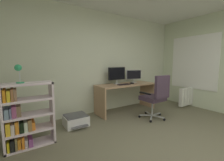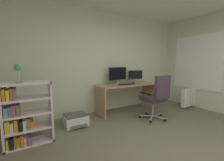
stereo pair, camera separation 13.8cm
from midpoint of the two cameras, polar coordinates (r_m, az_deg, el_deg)
name	(u,v)px [view 2 (the right image)]	position (r m, az deg, el deg)	size (l,w,h in m)	color
ground_plane	(180,159)	(2.58, 26.05, -25.30)	(5.22, 4.86, 0.02)	#6B664F
wall_back	(100,63)	(4.08, -3.57, 6.77)	(5.22, 0.10, 2.66)	beige
window_pane	(197,62)	(5.13, 30.21, 5.95)	(0.01, 1.30, 1.49)	white
window_frame	(196,62)	(5.12, 30.17, 5.95)	(0.02, 1.38, 1.57)	white
desk	(127,91)	(4.13, 6.65, -3.91)	(1.68, 0.61, 0.76)	tan
monitor_main	(118,74)	(4.05, 3.19, 2.44)	(0.56, 0.18, 0.45)	#B2B5B7
monitor_secondary	(135,75)	(4.42, 9.67, 1.99)	(0.47, 0.18, 0.36)	#B2B5B7
keyboard	(125,84)	(3.92, 5.82, -1.51)	(0.34, 0.13, 0.02)	black
computer_mouse	(133,83)	(4.12, 8.97, -1.07)	(0.06, 0.10, 0.03)	black
office_chair	(156,96)	(3.62, 17.62, -5.50)	(0.61, 0.63, 1.05)	#B7BABC
bookshelf	(23,117)	(2.81, -29.48, -11.96)	(0.72, 0.31, 1.03)	silver
desk_lamp	(18,70)	(2.68, -31.03, 3.38)	(0.12, 0.11, 0.28)	#2A9D65
printer	(76,120)	(3.40, -12.55, -14.35)	(0.47, 0.50, 0.24)	silver
radiator	(193,96)	(5.14, 29.01, -5.34)	(0.95, 0.10, 0.53)	white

